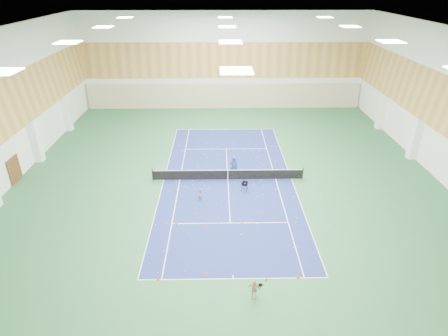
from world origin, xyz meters
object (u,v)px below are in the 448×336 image
object	(u,v)px
coach	(234,166)
child_court	(201,195)
child_apron	(254,289)
ball_cart	(245,186)
tennis_net	(228,174)

from	to	relation	value
coach	child_court	bearing A→B (deg)	60.93
child_apron	ball_cart	size ratio (longest dim) A/B	1.54
coach	child_court	xyz separation A→B (m)	(-2.70, -3.92, -0.44)
coach	ball_cart	distance (m)	2.68
child_court	child_apron	xyz separation A→B (m)	(3.24, -9.98, 0.10)
tennis_net	child_court	size ratio (longest dim) A/B	12.45
tennis_net	coach	bearing A→B (deg)	49.49
child_apron	coach	bearing A→B (deg)	105.01
tennis_net	ball_cart	bearing A→B (deg)	-55.16
tennis_net	coach	distance (m)	0.89
child_court	ball_cart	distance (m)	3.78
ball_cart	coach	bearing A→B (deg)	126.55
child_court	child_apron	bearing A→B (deg)	-89.45
coach	child_apron	world-z (taller)	coach
child_court	child_apron	distance (m)	10.50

